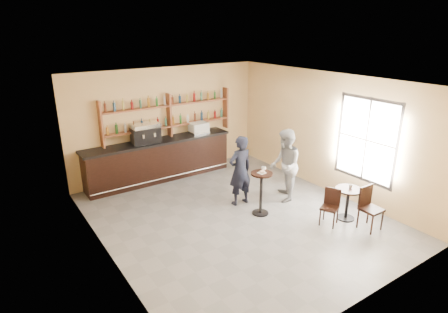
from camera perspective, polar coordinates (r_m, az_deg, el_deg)
floor at (r=9.05m, az=1.82°, el=-9.13°), size 7.00×7.00×0.00m
ceiling at (r=8.03m, az=2.06°, el=11.36°), size 7.00×7.00×0.00m
wall_back at (r=11.30m, az=-8.59°, el=5.26°), size 7.00×0.00×7.00m
wall_front at (r=6.16m, az=21.64°, el=-8.31°), size 7.00×0.00×7.00m
wall_left at (r=7.17m, az=-17.90°, el=-3.89°), size 0.00×7.00×7.00m
wall_right at (r=10.38m, az=15.49°, el=3.49°), size 0.00×7.00×7.00m
window_pane at (r=9.65m, az=20.87°, el=2.35°), size 0.00×2.00×2.00m
window_frame at (r=9.65m, az=20.84°, el=2.34°), size 0.04×1.70×2.10m
shelf_unit at (r=11.14m, az=-8.35°, el=6.17°), size 4.00×0.26×1.40m
liquor_bottles at (r=11.10m, az=-8.39°, el=7.03°), size 3.68×0.10×1.00m
bar_counter at (r=11.09m, az=-9.81°, el=-0.50°), size 4.41×0.86×1.19m
espresso_machine at (r=10.69m, az=-11.87°, el=3.52°), size 0.82×0.58×0.55m
pastry_case at (r=11.45m, az=-3.89°, el=4.36°), size 0.57×0.46×0.33m
pedestal_table at (r=8.99m, az=5.66°, el=-5.63°), size 0.53×0.53×1.06m
napkin at (r=8.78m, az=5.78°, el=-2.48°), size 0.19×0.19×0.00m
donut at (r=8.77m, az=5.87°, el=-2.34°), size 0.16×0.16×0.05m
cup_pedestal at (r=8.92m, az=6.07°, el=-1.84°), size 0.12×0.12×0.09m
man_main at (r=9.32m, az=2.46°, el=-2.16°), size 0.66×0.44×1.80m
cafe_table at (r=9.24m, az=18.25°, el=-6.86°), size 0.65×0.65×0.77m
cup_cafe at (r=9.11m, az=18.73°, el=-4.36°), size 0.12×0.12×0.08m
chair_west at (r=8.86m, az=15.80°, el=-7.50°), size 0.49×0.49×0.85m
chair_south at (r=8.93m, az=21.54°, el=-7.45°), size 0.43×0.43×0.98m
patron_second at (r=9.65m, az=9.25°, el=-1.37°), size 1.12×1.16×1.88m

